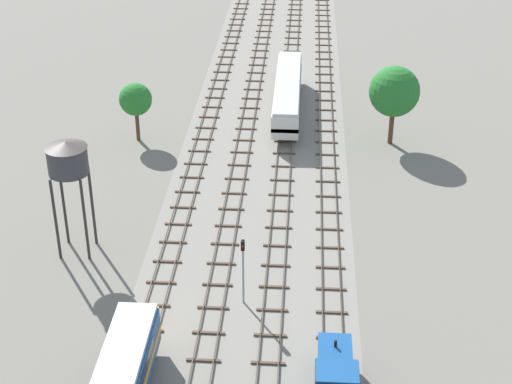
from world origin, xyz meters
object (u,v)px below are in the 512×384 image
water_tower (68,160)px  shunter_loco_centre_near (336,382)px  signal_post_nearest (243,263)px  diesel_railcar_centre_left_mid (288,92)px

water_tower → shunter_loco_centre_near: bearing=-38.8°
water_tower → signal_post_nearest: size_ratio=1.75×
diesel_railcar_centre_left_mid → signal_post_nearest: bearing=-93.5°
signal_post_nearest → diesel_railcar_centre_left_mid: bearing=86.5°
signal_post_nearest → water_tower: bearing=156.0°
signal_post_nearest → shunter_loco_centre_near: bearing=-57.6°
diesel_railcar_centre_left_mid → signal_post_nearest: size_ratio=3.54×
shunter_loco_centre_near → signal_post_nearest: signal_post_nearest is taller
shunter_loco_centre_near → diesel_railcar_centre_left_mid: (-4.49, 47.75, 0.59)m
shunter_loco_centre_near → diesel_railcar_centre_left_mid: 47.97m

